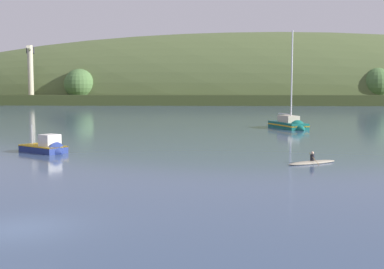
% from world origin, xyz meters
% --- Properties ---
extents(ground, '(1400.00, 1400.00, 0.00)m').
position_xyz_m(ground, '(0.00, 0.00, 0.00)').
color(ground, '#384C6B').
extents(far_shoreline_hill, '(439.04, 81.51, 62.44)m').
position_xyz_m(far_shoreline_hill, '(32.59, 196.61, 0.15)').
color(far_shoreline_hill, '#35401E').
rests_on(far_shoreline_hill, ground).
extents(dockside_crane, '(7.21, 16.78, 23.29)m').
position_xyz_m(dockside_crane, '(-60.82, 170.93, 11.67)').
color(dockside_crane, '#4C4C51').
rests_on(dockside_crane, ground).
extents(sailboat_midwater_white, '(5.05, 9.31, 15.18)m').
position_xyz_m(sailboat_midwater_white, '(19.79, 50.71, 0.31)').
color(sailboat_midwater_white, '#0F564C').
rests_on(sailboat_midwater_white, ground).
extents(fishing_boat_moored, '(5.08, 4.45, 3.13)m').
position_xyz_m(fishing_boat_moored, '(-6.57, 23.30, 0.32)').
color(fishing_boat_moored, navy).
rests_on(fishing_boat_moored, ground).
extents(canoe_with_paddler, '(4.24, 2.82, 1.02)m').
position_xyz_m(canoe_with_paddler, '(15.38, 17.43, 0.09)').
color(canoe_with_paddler, gray).
rests_on(canoe_with_paddler, ground).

